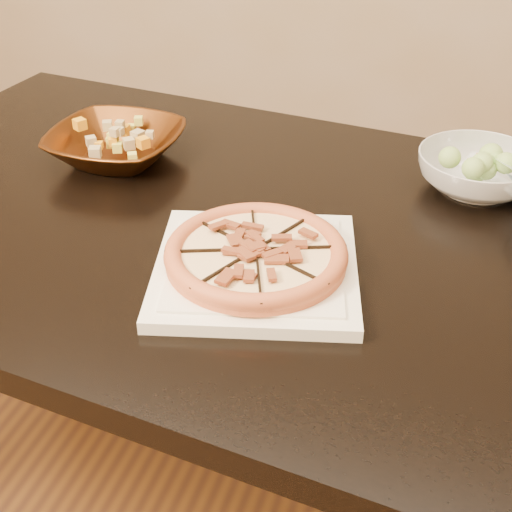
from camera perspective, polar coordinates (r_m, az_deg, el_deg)
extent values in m
cube|color=black|center=(1.11, -3.91, 2.67)|extent=(1.36, 0.96, 0.04)
cylinder|color=black|center=(1.80, -16.48, 0.28)|extent=(0.07, 0.07, 0.71)
cube|color=white|center=(0.95, 0.00, -1.05)|extent=(0.33, 0.33, 0.02)
cube|color=white|center=(0.95, 0.00, -0.50)|extent=(0.28, 0.28, 0.00)
cylinder|color=#DC6331|center=(0.94, 0.00, -0.10)|extent=(0.24, 0.24, 0.01)
torus|color=#DC6331|center=(0.94, 0.00, 0.30)|extent=(0.24, 0.24, 0.02)
cylinder|color=#F9E1A9|center=(0.94, 0.00, 0.25)|extent=(0.20, 0.20, 0.01)
cube|color=black|center=(0.94, 0.00, 0.51)|extent=(0.09, 0.23, 0.01)
cube|color=black|center=(0.94, 0.00, 0.51)|extent=(0.22, 0.10, 0.01)
cube|color=black|center=(0.94, 0.00, 0.51)|extent=(0.23, 0.09, 0.01)
cube|color=black|center=(0.94, 0.00, 0.51)|extent=(0.10, 0.22, 0.01)
cube|color=#9A5026|center=(0.94, 1.06, 0.69)|extent=(0.03, 0.02, 0.00)
cube|color=#9A5026|center=(0.95, 2.33, 1.02)|extent=(0.03, 0.02, 0.00)
cube|color=#9A5026|center=(0.96, 3.27, 1.64)|extent=(0.03, 0.03, 0.00)
cube|color=#9A5026|center=(0.95, 1.09, 1.19)|extent=(0.02, 0.03, 0.00)
cube|color=#9A5026|center=(0.97, 1.61, 1.89)|extent=(0.02, 0.03, 0.00)
cube|color=#9A5026|center=(0.99, 1.54, 2.68)|extent=(0.02, 0.03, 0.00)
cube|color=#9A5026|center=(0.96, 0.31, 1.65)|extent=(0.02, 0.03, 0.00)
cube|color=#9A5026|center=(0.98, -0.17, 2.36)|extent=(0.02, 0.03, 0.00)
cube|color=#9A5026|center=(1.00, -1.20, 2.95)|extent=(0.02, 0.03, 0.00)
cube|color=#9A5026|center=(0.96, -1.07, 1.73)|extent=(0.03, 0.03, 0.00)
cube|color=#9A5026|center=(0.97, -2.35, 2.10)|extent=(0.03, 0.02, 0.00)
cube|color=#9A5026|center=(0.95, -1.07, 1.08)|extent=(0.03, 0.02, 0.00)
cube|color=#9A5026|center=(0.95, -2.46, 1.22)|extent=(0.03, 0.02, 0.00)
cube|color=#9A5026|center=(0.95, -3.98, 1.04)|extent=(0.03, 0.02, 0.00)
cube|color=#9A5026|center=(0.93, -1.74, 0.61)|extent=(0.03, 0.02, 0.00)
cube|color=#9A5026|center=(0.92, -3.04, 0.19)|extent=(0.03, 0.02, 0.00)
cube|color=#9A5026|center=(0.91, -4.07, -0.55)|extent=(0.03, 0.03, 0.00)
cube|color=#9A5026|center=(0.92, -1.64, -0.13)|extent=(0.02, 0.03, 0.00)
cube|color=#9A5026|center=(0.90, -2.14, -0.97)|extent=(0.02, 0.03, 0.00)
cube|color=#9A5026|center=(0.92, -0.46, 0.06)|extent=(0.02, 0.03, 0.00)
cube|color=#9A5026|center=(0.90, -0.45, -0.76)|extent=(0.02, 0.03, 0.00)
cube|color=#9A5026|center=(0.88, 0.22, -1.61)|extent=(0.02, 0.03, 0.00)
cube|color=#9A5026|center=(0.91, 0.45, -0.19)|extent=(0.02, 0.03, 0.00)
cube|color=#9A5026|center=(0.90, 1.49, -0.81)|extent=(0.03, 0.03, 0.00)
cube|color=#9A5026|center=(0.89, 3.03, -1.19)|extent=(0.03, 0.02, 0.00)
cube|color=#9A5026|center=(0.92, 1.66, 0.02)|extent=(0.03, 0.02, 0.00)
cube|color=#9A5026|center=(0.92, 3.18, -0.06)|extent=(0.03, 0.02, 0.00)
cube|color=#9A5026|center=(0.93, 4.74, 0.22)|extent=(0.03, 0.02, 0.00)
imported|color=#522A0F|center=(1.27, -11.11, 8.70)|extent=(0.23, 0.23, 0.06)
cube|color=tan|center=(1.26, -11.32, 10.42)|extent=(0.03, 0.03, 0.03)
cube|color=orange|center=(1.26, -10.63, 10.44)|extent=(0.03, 0.03, 0.03)
cube|color=#D6D048|center=(1.26, -9.94, 10.63)|extent=(0.03, 0.03, 0.03)
cube|color=tan|center=(1.28, -9.48, 10.95)|extent=(0.03, 0.03, 0.03)
cube|color=orange|center=(1.26, -11.04, 10.55)|extent=(0.03, 0.03, 0.03)
cube|color=#D6D048|center=(1.28, -10.83, 10.83)|extent=(0.03, 0.03, 0.03)
cube|color=tan|center=(1.29, -11.04, 11.10)|extent=(0.03, 0.03, 0.03)
cube|color=orange|center=(1.26, -11.33, 10.44)|extent=(0.03, 0.03, 0.03)
cube|color=#D6D048|center=(1.27, -11.66, 10.64)|extent=(0.03, 0.03, 0.03)
cube|color=tan|center=(1.28, -12.33, 10.70)|extent=(0.03, 0.03, 0.03)
cube|color=orange|center=(1.28, -13.21, 10.59)|extent=(0.03, 0.03, 0.03)
cube|color=#D6D048|center=(1.26, -11.77, 10.40)|extent=(0.03, 0.03, 0.03)
cube|color=tan|center=(1.26, -12.46, 10.23)|extent=(0.03, 0.03, 0.03)
cube|color=orange|center=(1.24, -12.98, 9.92)|extent=(0.03, 0.03, 0.03)
cube|color=#D6D048|center=(1.26, -11.42, 10.37)|extent=(0.03, 0.03, 0.03)
cube|color=tan|center=(1.24, -11.70, 10.09)|extent=(0.03, 0.03, 0.03)
cube|color=orange|center=(1.23, -11.56, 9.80)|extent=(0.03, 0.03, 0.03)
cube|color=#D6D048|center=(1.21, -10.96, 9.58)|extent=(0.03, 0.03, 0.03)
cube|color=tan|center=(1.25, -11.07, 10.26)|extent=(0.03, 0.03, 0.03)
cube|color=orange|center=(1.24, -10.44, 10.17)|extent=(0.03, 0.03, 0.03)
imported|color=silver|center=(1.21, 17.34, 6.44)|extent=(0.26, 0.26, 0.06)
sphere|color=#AFE572|center=(1.19, 17.73, 8.53)|extent=(0.04, 0.04, 0.04)
sphere|color=#AFE572|center=(1.20, 18.47, 8.61)|extent=(0.04, 0.04, 0.04)
sphere|color=#AFE572|center=(1.22, 18.35, 9.09)|extent=(0.04, 0.04, 0.04)
sphere|color=#AFE572|center=(1.20, 17.60, 8.74)|extent=(0.04, 0.04, 0.04)
sphere|color=#AFE572|center=(1.20, 16.65, 9.04)|extent=(0.04, 0.04, 0.04)
sphere|color=#AFE572|center=(1.19, 17.62, 8.55)|extent=(0.04, 0.04, 0.04)
sphere|color=#AFE572|center=(1.17, 16.88, 8.43)|extent=(0.04, 0.04, 0.04)
sphere|color=#AFE572|center=(1.15, 17.04, 7.89)|extent=(0.04, 0.04, 0.04)
sphere|color=#AFE572|center=(1.18, 17.89, 8.26)|extent=(0.04, 0.04, 0.04)
sphere|color=#AFE572|center=(1.17, 18.92, 7.96)|extent=(0.04, 0.04, 0.04)
cube|color=#C7532B|center=(1.21, 18.79, 8.32)|extent=(0.02, 0.02, 0.01)
cube|color=#C7532B|center=(1.17, 16.49, 7.95)|extent=(0.02, 0.02, 0.01)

